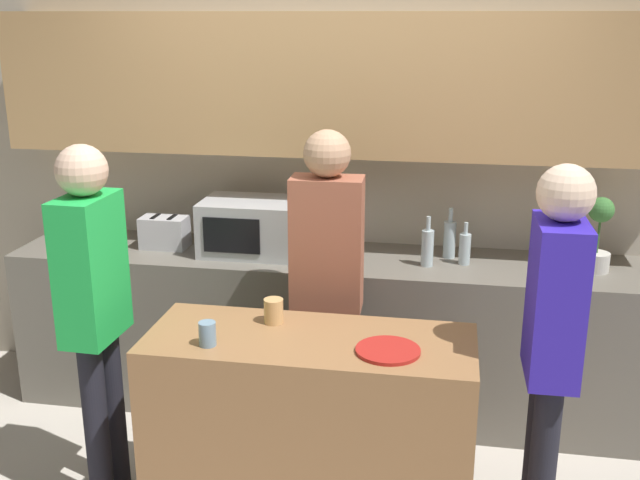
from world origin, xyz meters
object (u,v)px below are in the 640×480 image
toaster (165,232)px  bottle_1 (450,239)px  plate_on_island (388,350)px  potted_plant (599,235)px  cup_0 (274,311)px  person_left (94,298)px  person_center (552,333)px  bottle_2 (465,248)px  person_right (327,271)px  microwave (250,226)px  cup_1 (207,334)px  bottle_0 (427,247)px

toaster → bottle_1: bearing=3.6°
plate_on_island → potted_plant: bearing=49.7°
bottle_1 → plate_on_island: size_ratio=1.08×
cup_0 → person_left: 0.79m
toaster → person_center: size_ratio=0.16×
cup_0 → bottle_2: bearing=48.8°
plate_on_island → cup_0: size_ratio=2.39×
plate_on_island → person_left: person_left is taller
toaster → person_right: person_right is taller
microwave → cup_1: bearing=-83.0°
bottle_0 → person_left: person_left is taller
person_center → person_right: 1.12m
person_right → person_left: bearing=26.0°
microwave → person_center: size_ratio=0.31×
bottle_1 → cup_1: bottle_1 is taller
microwave → potted_plant: bearing=0.0°
bottle_1 → cup_0: size_ratio=2.57×
person_center → cup_1: bearing=95.9°
cup_0 → person_right: person_right is taller
microwave → person_right: person_right is taller
toaster → plate_on_island: bearing=-39.8°
microwave → person_left: person_left is taller
bottle_2 → person_right: 0.84m
bottle_2 → plate_on_island: bottle_2 is taller
potted_plant → bottle_2: size_ratio=1.71×
cup_1 → person_left: bearing=163.0°
toaster → bottle_1: 1.61m
bottle_1 → bottle_2: 0.13m
bottle_0 → potted_plant: bearing=4.3°
bottle_2 → person_left: 1.91m
plate_on_island → person_right: bearing=119.6°
toaster → person_center: 2.28m
potted_plant → bottle_1: bearing=172.4°
person_right → bottle_2: bearing=-142.9°
plate_on_island → cup_0: 0.56m
potted_plant → microwave: bearing=-180.0°
person_left → bottle_1: bearing=128.5°
microwave → bottle_1: size_ratio=1.86×
cup_0 → person_center: bearing=-5.8°
person_left → person_center: person_left is taller
bottle_2 → cup_1: bearing=-130.4°
microwave → toaster: bearing=179.8°
microwave → person_center: person_center is taller
cup_1 → potted_plant: bearing=35.5°
bottle_1 → bottle_0: bearing=-124.5°
bottle_1 → person_center: size_ratio=0.17×
microwave → bottle_0: size_ratio=1.92×
microwave → person_right: bearing=-45.4°
cup_1 → person_left: 0.60m
bottle_1 → person_center: 1.23m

